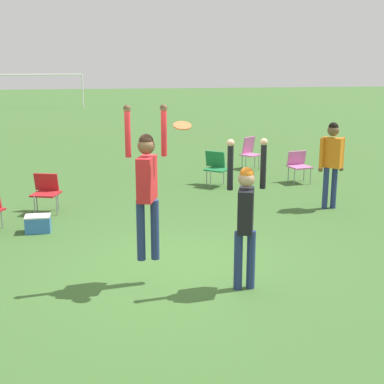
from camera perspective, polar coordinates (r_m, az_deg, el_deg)
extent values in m
plane|color=#3D662D|center=(8.25, -1.36, -8.41)|extent=(120.00, 120.00, 0.00)
cylinder|color=navy|center=(7.59, -5.48, -4.12)|extent=(0.12, 0.12, 0.87)
cylinder|color=navy|center=(7.60, -3.98, -4.05)|extent=(0.12, 0.12, 0.87)
cube|color=red|center=(7.40, -4.84, 1.42)|extent=(0.34, 0.48, 0.62)
sphere|color=brown|center=(7.32, -4.91, 4.92)|extent=(0.24, 0.24, 0.24)
sphere|color=black|center=(7.31, -4.92, 5.43)|extent=(0.20, 0.20, 0.20)
cylinder|color=red|center=(7.28, -6.88, 6.25)|extent=(0.08, 0.08, 0.66)
sphere|color=brown|center=(7.24, -6.95, 8.82)|extent=(0.10, 0.10, 0.10)
cylinder|color=red|center=(7.32, -3.01, 6.38)|extent=(0.08, 0.08, 0.66)
sphere|color=brown|center=(7.29, -3.05, 8.93)|extent=(0.10, 0.10, 0.10)
cylinder|color=navy|center=(7.50, 4.95, -7.30)|extent=(0.12, 0.12, 0.84)
cylinder|color=navy|center=(7.55, 6.30, -7.20)|extent=(0.12, 0.12, 0.84)
cube|color=black|center=(7.30, 5.76, -1.97)|extent=(0.32, 0.45, 0.60)
sphere|color=tan|center=(7.20, 5.84, 1.41)|extent=(0.23, 0.23, 0.23)
sphere|color=orange|center=(7.18, 5.85, 1.89)|extent=(0.19, 0.19, 0.19)
cylinder|color=black|center=(7.10, 4.10, 2.70)|extent=(0.08, 0.08, 0.63)
sphere|color=tan|center=(7.05, 4.15, 5.22)|extent=(0.10, 0.10, 0.10)
cylinder|color=black|center=(7.23, 7.61, 2.81)|extent=(0.08, 0.08, 0.63)
sphere|color=tan|center=(7.18, 7.69, 5.28)|extent=(0.10, 0.10, 0.10)
cylinder|color=#E04C23|center=(7.11, -1.04, 7.10)|extent=(0.24, 0.23, 0.09)
cylinder|color=gray|center=(13.47, 1.97, 1.33)|extent=(0.02, 0.02, 0.46)
cylinder|color=gray|center=(13.57, 3.85, 1.40)|extent=(0.02, 0.02, 0.46)
cylinder|color=gray|center=(13.90, 1.57, 1.72)|extent=(0.02, 0.02, 0.46)
cylinder|color=gray|center=(14.00, 3.40, 1.79)|extent=(0.02, 0.02, 0.46)
cube|color=#1E753D|center=(13.69, 2.71, 2.42)|extent=(0.75, 0.75, 0.04)
cube|color=#1E753D|center=(13.89, 2.49, 3.53)|extent=(0.48, 0.43, 0.41)
cylinder|color=gray|center=(11.47, -16.44, -1.47)|extent=(0.02, 0.02, 0.43)
cylinder|color=gray|center=(11.43, -14.23, -1.38)|extent=(0.02, 0.02, 0.43)
cylinder|color=gray|center=(11.90, -16.23, -0.93)|extent=(0.02, 0.02, 0.43)
cylinder|color=gray|center=(11.86, -14.10, -0.84)|extent=(0.02, 0.02, 0.43)
cube|color=#B21E23|center=(11.62, -15.31, -0.20)|extent=(0.66, 0.66, 0.04)
cube|color=#B21E23|center=(11.81, -15.28, 1.05)|extent=(0.53, 0.26, 0.38)
cylinder|color=gray|center=(14.10, 10.87, 1.63)|extent=(0.02, 0.02, 0.45)
cylinder|color=gray|center=(14.27, 12.53, 1.68)|extent=(0.02, 0.02, 0.45)
cylinder|color=gray|center=(14.51, 10.24, 1.99)|extent=(0.02, 0.02, 0.45)
cylinder|color=gray|center=(14.67, 11.87, 2.04)|extent=(0.02, 0.02, 0.45)
cube|color=#C666A3|center=(14.35, 11.41, 2.64)|extent=(0.61, 0.61, 0.04)
cube|color=#C666A3|center=(14.53, 11.10, 3.61)|extent=(0.53, 0.19, 0.37)
cylinder|color=gray|center=(15.80, 5.75, 3.08)|extent=(0.02, 0.02, 0.45)
cylinder|color=gray|center=(15.91, 7.13, 3.12)|extent=(0.02, 0.02, 0.45)
cylinder|color=gray|center=(16.17, 5.36, 3.34)|extent=(0.02, 0.02, 0.45)
cylinder|color=gray|center=(16.28, 6.72, 3.37)|extent=(0.02, 0.02, 0.45)
cube|color=#C666A3|center=(16.00, 6.26, 3.96)|extent=(0.65, 0.65, 0.04)
cube|color=#C666A3|center=(16.17, 6.07, 5.02)|extent=(0.46, 0.37, 0.50)
cylinder|color=gray|center=(10.88, -19.64, -2.56)|extent=(0.02, 0.02, 0.42)
cylinder|color=navy|center=(11.91, 14.05, 0.40)|extent=(0.12, 0.12, 0.91)
cylinder|color=navy|center=(11.99, 14.90, 0.44)|extent=(0.12, 0.12, 0.91)
cube|color=orange|center=(11.81, 14.70, 4.08)|extent=(0.44, 0.45, 0.64)
sphere|color=brown|center=(11.74, 14.84, 6.37)|extent=(0.25, 0.25, 0.25)
sphere|color=black|center=(11.73, 14.86, 6.70)|extent=(0.21, 0.21, 0.21)
cylinder|color=orange|center=(11.71, 13.63, 3.98)|extent=(0.08, 0.08, 0.68)
sphere|color=brown|center=(11.77, 13.54, 2.34)|extent=(0.10, 0.10, 0.10)
cylinder|color=orange|center=(11.91, 15.74, 4.01)|extent=(0.08, 0.08, 0.68)
sphere|color=brown|center=(11.97, 15.64, 2.40)|extent=(0.10, 0.10, 0.10)
cube|color=#336BB7|center=(10.44, -16.10, -3.33)|extent=(0.45, 0.34, 0.29)
cube|color=silver|center=(10.40, -16.16, -2.49)|extent=(0.46, 0.35, 0.02)
cylinder|color=white|center=(39.22, -11.58, 10.50)|extent=(0.10, 0.10, 2.30)
cylinder|color=white|center=(39.40, -16.86, 11.88)|extent=(7.00, 0.10, 0.10)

